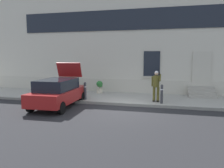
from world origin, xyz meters
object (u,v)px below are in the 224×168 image
Objects in this scene: bollard_far_left at (85,90)px; person_on_phone at (156,84)px; bollard_near_person at (162,93)px; hatchback_car_red at (58,92)px; planter_cream at (100,87)px; planter_charcoal at (71,85)px.

person_on_phone reaches higher than bollard_far_left.
bollard_far_left is at bearing 180.00° from bollard_near_person.
planter_cream is at bearing 74.61° from hatchback_car_red.
hatchback_car_red is 4.78× the size of planter_cream.
bollard_far_left reaches higher than planter_charcoal.
hatchback_car_red is 4.08m from planter_cream.
bollard_near_person is at bearing -21.27° from planter_charcoal.
planter_cream is (-3.96, 2.11, -0.55)m from person_on_phone.
bollard_near_person is 1.22× the size of planter_cream.
planter_charcoal is (-1.13, 4.00, -0.19)m from hatchback_car_red.
hatchback_car_red is 3.94× the size of bollard_far_left.
person_on_phone is (4.09, 0.33, 0.44)m from bollard_far_left.
bollard_near_person reaches higher than planter_cream.
bollard_far_left reaches higher than planter_cream.
bollard_far_left is 1.22× the size of planter_cream.
planter_charcoal is at bearing 178.07° from planter_cream.
planter_charcoal is at bearing 158.73° from bollard_near_person.
bollard_near_person is at bearing -50.03° from person_on_phone.
planter_charcoal is (-6.16, 2.19, -0.55)m from person_on_phone.
bollard_near_person is 1.00× the size of bollard_far_left.
bollard_near_person is 4.41m from bollard_far_left.
person_on_phone reaches higher than bollard_near_person.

